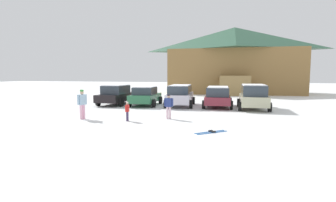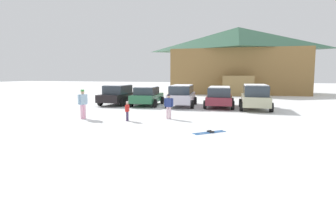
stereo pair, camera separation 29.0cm
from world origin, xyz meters
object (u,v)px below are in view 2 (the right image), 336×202
object	(u,v)px
parked_beige_suv	(255,96)
skier_adult_in_blue_parka	(83,102)
parked_green_coupe	(147,96)
parked_maroon_van	(219,96)
skier_teen_in_navy_coat	(169,105)
skier_child_in_red_jacket	(127,110)
pair_of_skis	(210,132)
parked_black_sedan	(119,94)
parked_silver_wagon	(182,95)
ski_lodge	(237,60)

from	to	relation	value
parked_beige_suv	skier_adult_in_blue_parka	world-z (taller)	parked_beige_suv
parked_green_coupe	parked_maroon_van	distance (m)	5.81
skier_teen_in_navy_coat	parked_beige_suv	bearing A→B (deg)	49.64
parked_beige_suv	skier_child_in_red_jacket	xyz separation A→B (m)	(-6.86, -6.98, -0.37)
parked_green_coupe	skier_adult_in_blue_parka	xyz separation A→B (m)	(-1.18, -7.21, 0.15)
parked_green_coupe	pair_of_skis	xyz separation A→B (m)	(6.19, -8.84, -0.77)
parked_green_coupe	skier_teen_in_navy_coat	size ratio (longest dim) A/B	2.98
parked_maroon_van	pair_of_skis	bearing A→B (deg)	-87.55
parked_maroon_van	parked_black_sedan	bearing A→B (deg)	-178.17
parked_green_coupe	skier_child_in_red_jacket	distance (m)	7.31
parked_black_sedan	parked_green_coupe	distance (m)	2.63
parked_silver_wagon	skier_teen_in_navy_coat	bearing A→B (deg)	-83.91
skier_teen_in_navy_coat	skier_child_in_red_jacket	world-z (taller)	skier_teen_in_navy_coat
parked_silver_wagon	skier_child_in_red_jacket	distance (m)	7.55
skier_teen_in_navy_coat	skier_child_in_red_jacket	distance (m)	2.35
ski_lodge	skier_adult_in_blue_parka	world-z (taller)	ski_lodge
ski_lodge	parked_silver_wagon	bearing A→B (deg)	-102.81
ski_lodge	parked_silver_wagon	world-z (taller)	ski_lodge
ski_lodge	pair_of_skis	xyz separation A→B (m)	(-0.51, -26.08, -4.51)
ski_lodge	skier_teen_in_navy_coat	size ratio (longest dim) A/B	12.79
skier_adult_in_blue_parka	parked_beige_suv	bearing A→B (deg)	36.36
ski_lodge	parked_beige_suv	xyz separation A→B (m)	(1.68, -17.40, -3.57)
pair_of_skis	skier_teen_in_navy_coat	bearing A→B (deg)	132.37
ski_lodge	parked_maroon_van	bearing A→B (deg)	-93.09
parked_green_coupe	parked_beige_suv	xyz separation A→B (m)	(8.38, -0.16, 0.17)
parked_black_sedan	parked_silver_wagon	xyz separation A→B (m)	(5.48, 0.13, 0.08)
skier_adult_in_blue_parka	ski_lodge	bearing A→B (deg)	72.11
ski_lodge	parked_beige_suv	distance (m)	17.84
pair_of_skis	parked_black_sedan	bearing A→B (deg)	134.48
parked_beige_suv	skier_teen_in_navy_coat	bearing A→B (deg)	-130.36
ski_lodge	parked_green_coupe	bearing A→B (deg)	-111.27
parked_silver_wagon	skier_adult_in_blue_parka	bearing A→B (deg)	-118.34
parked_black_sedan	parked_beige_suv	world-z (taller)	parked_beige_suv
ski_lodge	skier_child_in_red_jacket	world-z (taller)	ski_lodge
parked_beige_suv	skier_child_in_red_jacket	distance (m)	9.80
ski_lodge	skier_child_in_red_jacket	bearing A→B (deg)	-101.99
ski_lodge	skier_adult_in_blue_parka	distance (m)	25.93
skier_child_in_red_jacket	pair_of_skis	size ratio (longest dim) A/B	0.78
skier_child_in_red_jacket	parked_silver_wagon	bearing A→B (deg)	79.88
skier_adult_in_blue_parka	skier_teen_in_navy_coat	size ratio (longest dim) A/B	1.19
parked_beige_suv	parked_green_coupe	bearing A→B (deg)	178.88
parked_maroon_van	skier_teen_in_navy_coat	xyz separation A→B (m)	(-2.29, -6.31, -0.07)
parked_maroon_van	parked_green_coupe	bearing A→B (deg)	-175.94
parked_green_coupe	skier_teen_in_navy_coat	bearing A→B (deg)	-59.23
parked_green_coupe	skier_adult_in_blue_parka	distance (m)	7.30
parked_black_sedan	pair_of_skis	world-z (taller)	parked_black_sedan
parked_black_sedan	parked_maroon_van	xyz separation A→B (m)	(8.43, 0.27, 0.03)
skier_teen_in_navy_coat	ski_lodge	bearing A→B (deg)	82.13
parked_beige_suv	parked_maroon_van	bearing A→B (deg)	167.44
parked_green_coupe	pair_of_skis	size ratio (longest dim) A/B	3.11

